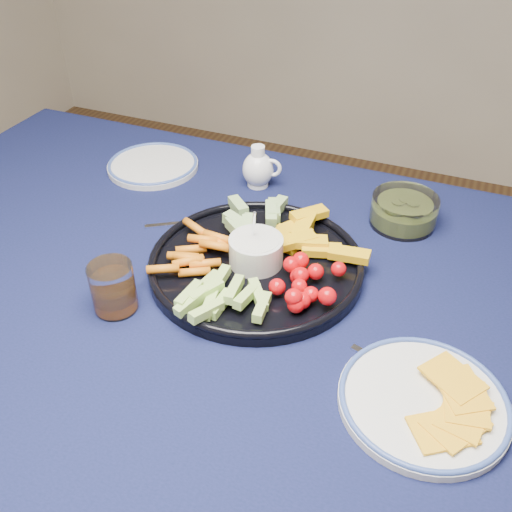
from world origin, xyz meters
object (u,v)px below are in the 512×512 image
at_px(creamer_pitcher, 258,169).
at_px(cheese_plate, 424,399).
at_px(pickle_bowl, 404,212).
at_px(side_plate_extra, 153,165).
at_px(dining_table, 226,322).
at_px(crudite_platter, 255,259).
at_px(juice_tumbler, 114,290).

distance_m(creamer_pitcher, cheese_plate, 0.67).
bearing_deg(pickle_bowl, side_plate_extra, 179.21).
relative_size(dining_table, cheese_plate, 6.77).
bearing_deg(creamer_pitcher, dining_table, -77.41).
bearing_deg(creamer_pitcher, pickle_bowl, -5.26).
xyz_separation_m(crudite_platter, pickle_bowl, (0.23, 0.26, 0.01)).
height_order(pickle_bowl, cheese_plate, pickle_bowl).
distance_m(crudite_platter, juice_tumbler, 0.26).
xyz_separation_m(creamer_pitcher, side_plate_extra, (-0.27, -0.02, -0.03)).
xyz_separation_m(dining_table, cheese_plate, (0.38, -0.13, 0.10)).
relative_size(pickle_bowl, cheese_plate, 0.56).
relative_size(dining_table, pickle_bowl, 12.20).
height_order(juice_tumbler, side_plate_extra, juice_tumbler).
height_order(creamer_pitcher, cheese_plate, creamer_pitcher).
bearing_deg(crudite_platter, side_plate_extra, 144.90).
bearing_deg(juice_tumbler, crudite_platter, 46.39).
bearing_deg(side_plate_extra, dining_table, -44.09).
xyz_separation_m(cheese_plate, juice_tumbler, (-0.53, 0.01, 0.03)).
relative_size(crudite_platter, juice_tumbler, 4.48).
bearing_deg(crudite_platter, pickle_bowl, 49.01).
height_order(creamer_pitcher, juice_tumbler, creamer_pitcher).
xyz_separation_m(pickle_bowl, cheese_plate, (0.12, -0.46, -0.02)).
bearing_deg(dining_table, juice_tumbler, -140.84).
relative_size(pickle_bowl, juice_tumbler, 1.52).
bearing_deg(cheese_plate, crudite_platter, 150.00).
xyz_separation_m(dining_table, creamer_pitcher, (-0.08, 0.36, 0.13)).
xyz_separation_m(creamer_pitcher, pickle_bowl, (0.34, -0.03, -0.01)).
relative_size(dining_table, juice_tumbler, 18.51).
distance_m(juice_tumbler, side_plate_extra, 0.50).
xyz_separation_m(juice_tumbler, side_plate_extra, (-0.20, 0.46, -0.03)).
bearing_deg(pickle_bowl, dining_table, -128.13).
height_order(crudite_platter, side_plate_extra, crudite_platter).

